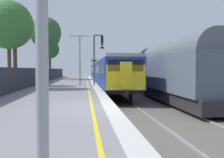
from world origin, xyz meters
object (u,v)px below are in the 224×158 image
at_px(speed_limit_sign, 94,68).
at_px(background_tree_back, 15,33).
at_px(platform_lamp_mid, 80,55).
at_px(freight_train_adjacent_track, 129,69).
at_px(signal_gantry, 97,53).
at_px(background_tree_right, 50,50).
at_px(background_tree_left, 46,34).
at_px(background_tree_centre, 9,27).
at_px(commuter_train_at_platform, 104,71).

xyz_separation_m(speed_limit_sign, background_tree_back, (-7.41, 0.83, 3.24)).
bearing_deg(platform_lamp_mid, speed_limit_sign, -31.01).
bearing_deg(freight_train_adjacent_track, speed_limit_sign, -110.22).
bearing_deg(signal_gantry, background_tree_right, 109.74).
relative_size(background_tree_left, background_tree_back, 1.47).
xyz_separation_m(platform_lamp_mid, background_tree_centre, (-5.48, -4.08, 2.04)).
bearing_deg(background_tree_right, background_tree_left, -86.82).
distance_m(speed_limit_sign, background_tree_right, 25.32).
height_order(signal_gantry, background_tree_back, background_tree_back).
xyz_separation_m(signal_gantry, background_tree_back, (-7.77, -2.54, 1.69)).
distance_m(background_tree_right, background_tree_back, 23.26).
xyz_separation_m(commuter_train_at_platform, platform_lamp_mid, (-3.21, -11.97, 1.65)).
xyz_separation_m(signal_gantry, background_tree_centre, (-7.21, -6.63, 1.70)).
bearing_deg(speed_limit_sign, platform_lamp_mid, 148.99).
distance_m(speed_limit_sign, platform_lamp_mid, 2.00).
distance_m(freight_train_adjacent_track, platform_lamp_mid, 16.76).
bearing_deg(speed_limit_sign, signal_gantry, 83.84).
bearing_deg(commuter_train_at_platform, background_tree_centre, -118.45).
bearing_deg(commuter_train_at_platform, background_tree_left, 153.98).
bearing_deg(background_tree_back, speed_limit_sign, -6.41).
distance_m(commuter_train_at_platform, background_tree_back, 15.56).
distance_m(speed_limit_sign, background_tree_centre, 8.25).
bearing_deg(background_tree_centre, platform_lamp_mid, 36.64).
relative_size(background_tree_centre, background_tree_right, 1.03).
relative_size(commuter_train_at_platform, platform_lamp_mid, 8.53).
distance_m(commuter_train_at_platform, background_tree_right, 14.87).
relative_size(signal_gantry, background_tree_left, 0.55).
height_order(background_tree_centre, background_tree_back, background_tree_centre).
bearing_deg(background_tree_back, background_tree_centre, -82.14).
distance_m(signal_gantry, background_tree_centre, 9.94).
height_order(background_tree_left, background_tree_right, background_tree_left).
xyz_separation_m(background_tree_centre, background_tree_back, (-0.56, 4.09, -0.01)).
bearing_deg(background_tree_centre, commuter_train_at_platform, 61.55).
bearing_deg(platform_lamp_mid, background_tree_back, 179.87).
distance_m(freight_train_adjacent_track, speed_limit_sign, 16.93).
xyz_separation_m(background_tree_centre, background_tree_right, (-0.22, 27.34, 0.03)).
relative_size(speed_limit_sign, background_tree_back, 0.41).
bearing_deg(commuter_train_at_platform, platform_lamp_mid, -105.01).
bearing_deg(signal_gantry, background_tree_centre, -137.39).
height_order(speed_limit_sign, platform_lamp_mid, platform_lamp_mid).
bearing_deg(platform_lamp_mid, signal_gantry, 55.94).
relative_size(signal_gantry, speed_limit_sign, 1.95).
bearing_deg(commuter_train_at_platform, freight_train_adjacent_track, 37.74).
height_order(platform_lamp_mid, background_tree_centre, background_tree_centre).
bearing_deg(signal_gantry, commuter_train_at_platform, 81.05).
distance_m(platform_lamp_mid, background_tree_left, 17.45).
relative_size(signal_gantry, background_tree_centre, 0.74).
relative_size(speed_limit_sign, background_tree_left, 0.28).
distance_m(commuter_train_at_platform, speed_limit_sign, 12.92).
xyz_separation_m(freight_train_adjacent_track, speed_limit_sign, (-5.85, -15.88, 0.14)).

